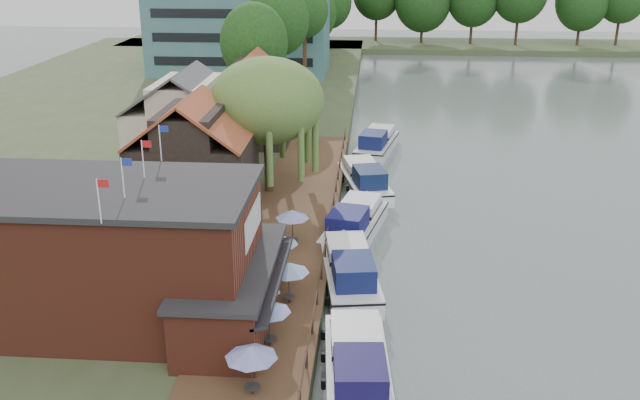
{
  "coord_description": "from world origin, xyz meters",
  "views": [
    {
      "loc": [
        -2.53,
        -32.8,
        19.71
      ],
      "look_at": [
        -6.0,
        12.0,
        3.0
      ],
      "focal_mm": 40.0,
      "sensor_mm": 36.0,
      "label": 1
    }
  ],
  "objects_px": {
    "umbrella_3": "(289,283)",
    "pub": "(142,255)",
    "umbrella_5": "(293,227)",
    "cruiser_0": "(358,361)",
    "cruiser_2": "(355,219)",
    "umbrella_2": "(262,303)",
    "cruiser_4": "(377,140)",
    "cruiser_3": "(364,176)",
    "umbrella_4": "(282,254)",
    "hotel_block": "(240,29)",
    "umbrella_0": "(252,370)",
    "willow": "(268,126)",
    "cruiser_1": "(350,265)",
    "cottage_b": "(187,121)",
    "cottage_c": "(253,98)",
    "cottage_a": "(194,156)",
    "umbrella_1": "(269,324)"
  },
  "relations": [
    {
      "from": "hotel_block",
      "to": "cottage_a",
      "type": "bearing_deg",
      "value": -82.87
    },
    {
      "from": "cottage_a",
      "to": "umbrella_1",
      "type": "height_order",
      "value": "cottage_a"
    },
    {
      "from": "cruiser_1",
      "to": "umbrella_4",
      "type": "bearing_deg",
      "value": -175.28
    },
    {
      "from": "cottage_a",
      "to": "willow",
      "type": "bearing_deg",
      "value": 48.01
    },
    {
      "from": "umbrella_2",
      "to": "umbrella_5",
      "type": "xyz_separation_m",
      "value": [
        0.43,
        10.03,
        0.0
      ]
    },
    {
      "from": "umbrella_3",
      "to": "pub",
      "type": "bearing_deg",
      "value": -163.71
    },
    {
      "from": "pub",
      "to": "cottage_a",
      "type": "bearing_deg",
      "value": 93.81
    },
    {
      "from": "pub",
      "to": "cruiser_4",
      "type": "xyz_separation_m",
      "value": [
        11.82,
        34.81,
        -3.44
      ]
    },
    {
      "from": "pub",
      "to": "umbrella_2",
      "type": "bearing_deg",
      "value": -2.42
    },
    {
      "from": "umbrella_5",
      "to": "cruiser_2",
      "type": "distance_m",
      "value": 5.92
    },
    {
      "from": "cruiser_0",
      "to": "cruiser_3",
      "type": "height_order",
      "value": "cruiser_0"
    },
    {
      "from": "umbrella_1",
      "to": "umbrella_4",
      "type": "relative_size",
      "value": 1.0
    },
    {
      "from": "umbrella_0",
      "to": "cruiser_4",
      "type": "bearing_deg",
      "value": 82.67
    },
    {
      "from": "hotel_block",
      "to": "cruiser_3",
      "type": "relative_size",
      "value": 2.5
    },
    {
      "from": "cruiser_2",
      "to": "umbrella_3",
      "type": "bearing_deg",
      "value": -92.48
    },
    {
      "from": "umbrella_5",
      "to": "umbrella_4",
      "type": "bearing_deg",
      "value": -92.58
    },
    {
      "from": "cottage_a",
      "to": "umbrella_1",
      "type": "xyz_separation_m",
      "value": [
        7.74,
        -17.21,
        -2.96
      ]
    },
    {
      "from": "cottage_c",
      "to": "umbrella_0",
      "type": "height_order",
      "value": "cottage_c"
    },
    {
      "from": "cottage_b",
      "to": "cruiser_2",
      "type": "bearing_deg",
      "value": -37.09
    },
    {
      "from": "umbrella_0",
      "to": "cruiser_4",
      "type": "xyz_separation_m",
      "value": [
        5.26,
        40.94,
        -1.08
      ]
    },
    {
      "from": "umbrella_5",
      "to": "cruiser_0",
      "type": "relative_size",
      "value": 0.23
    },
    {
      "from": "pub",
      "to": "cruiser_3",
      "type": "height_order",
      "value": "pub"
    },
    {
      "from": "umbrella_5",
      "to": "cruiser_3",
      "type": "distance_m",
      "value": 14.56
    },
    {
      "from": "umbrella_4",
      "to": "umbrella_5",
      "type": "xyz_separation_m",
      "value": [
        0.18,
        4.05,
        0.0
      ]
    },
    {
      "from": "umbrella_2",
      "to": "umbrella_4",
      "type": "bearing_deg",
      "value": 87.67
    },
    {
      "from": "willow",
      "to": "cruiser_1",
      "type": "distance_m",
      "value": 15.77
    },
    {
      "from": "umbrella_2",
      "to": "cruiser_4",
      "type": "distance_m",
      "value": 35.55
    },
    {
      "from": "cruiser_2",
      "to": "cruiser_0",
      "type": "bearing_deg",
      "value": -75.58
    },
    {
      "from": "umbrella_2",
      "to": "umbrella_5",
      "type": "relative_size",
      "value": 1.0
    },
    {
      "from": "pub",
      "to": "umbrella_3",
      "type": "height_order",
      "value": "pub"
    },
    {
      "from": "umbrella_1",
      "to": "umbrella_0",
      "type": "bearing_deg",
      "value": -92.61
    },
    {
      "from": "hotel_block",
      "to": "cruiser_2",
      "type": "relative_size",
      "value": 2.46
    },
    {
      "from": "cottage_a",
      "to": "umbrella_4",
      "type": "distance_m",
      "value": 12.18
    },
    {
      "from": "cruiser_4",
      "to": "umbrella_0",
      "type": "bearing_deg",
      "value": -85.94
    },
    {
      "from": "cruiser_2",
      "to": "umbrella_5",
      "type": "bearing_deg",
      "value": -118.95
    },
    {
      "from": "willow",
      "to": "umbrella_5",
      "type": "relative_size",
      "value": 4.39
    },
    {
      "from": "umbrella_3",
      "to": "umbrella_1",
      "type": "bearing_deg",
      "value": -95.79
    },
    {
      "from": "cruiser_2",
      "to": "umbrella_4",
      "type": "bearing_deg",
      "value": -103.26
    },
    {
      "from": "cruiser_0",
      "to": "umbrella_3",
      "type": "bearing_deg",
      "value": 120.31
    },
    {
      "from": "willow",
      "to": "cruiser_1",
      "type": "xyz_separation_m",
      "value": [
        6.77,
        -13.35,
        -4.96
      ]
    },
    {
      "from": "umbrella_0",
      "to": "cruiser_2",
      "type": "bearing_deg",
      "value": 79.48
    },
    {
      "from": "umbrella_1",
      "to": "cottage_c",
      "type": "bearing_deg",
      "value": 100.54
    },
    {
      "from": "cottage_a",
      "to": "umbrella_3",
      "type": "xyz_separation_m",
      "value": [
        8.18,
        -12.9,
        -2.96
      ]
    },
    {
      "from": "umbrella_2",
      "to": "cruiser_4",
      "type": "height_order",
      "value": "umbrella_2"
    },
    {
      "from": "pub",
      "to": "cruiser_3",
      "type": "bearing_deg",
      "value": 65.4
    },
    {
      "from": "cottage_b",
      "to": "umbrella_2",
      "type": "xyz_separation_m",
      "value": [
        10.07,
        -25.26,
        -2.96
      ]
    },
    {
      "from": "cruiser_1",
      "to": "cruiser_0",
      "type": "bearing_deg",
      "value": -94.26
    },
    {
      "from": "cottage_b",
      "to": "cruiser_3",
      "type": "xyz_separation_m",
      "value": [
        14.82,
        -1.36,
        -4.02
      ]
    },
    {
      "from": "willow",
      "to": "cruiser_3",
      "type": "relative_size",
      "value": 1.03
    },
    {
      "from": "cruiser_0",
      "to": "umbrella_5",
      "type": "bearing_deg",
      "value": 104.44
    }
  ]
}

